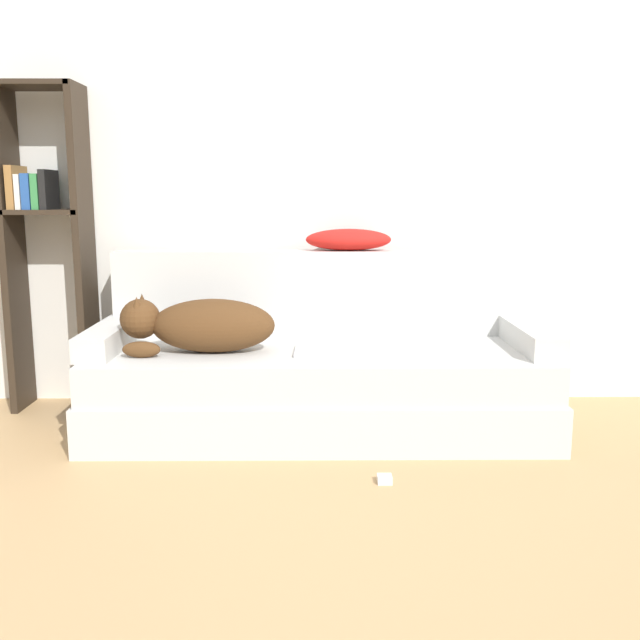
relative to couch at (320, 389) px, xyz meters
The scene contains 10 objects.
wall_back 1.29m from the couch, 99.39° to the left, with size 7.41×0.06×2.70m.
couch is the anchor object (origin of this frame).
couch_backrest 0.54m from the couch, 90.00° to the left, with size 2.07×0.15×0.43m.
couch_arm_left 1.01m from the couch, behind, with size 0.15×0.64×0.11m.
couch_arm_right 1.01m from the couch, ahead, with size 0.15×0.64×0.11m.
dog 0.64m from the couch, behind, with size 0.70×0.27×0.26m.
laptop 0.24m from the couch, 57.94° to the right, with size 0.36×0.23×0.02m.
throw_pillow 0.79m from the couch, 67.90° to the left, with size 0.43×0.21×0.11m.
bookshelf 1.61m from the couch, 164.89° to the left, with size 0.40×0.26×1.64m.
power_adapter 0.71m from the couch, 69.21° to the right, with size 0.06×0.06×0.03m.
Camera 1 is at (0.06, -1.54, 1.11)m, focal length 40.00 mm.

